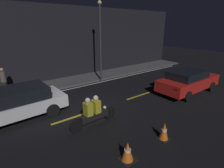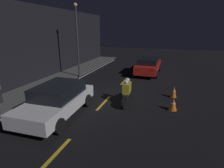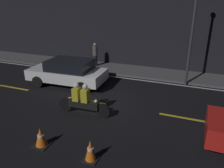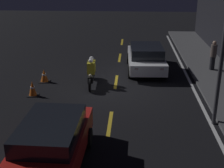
% 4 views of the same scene
% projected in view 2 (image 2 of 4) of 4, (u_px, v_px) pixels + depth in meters
% --- Properties ---
extents(ground_plane, '(56.00, 56.00, 0.00)m').
position_uv_depth(ground_plane, '(110.00, 97.00, 10.55)').
color(ground_plane, black).
extents(raised_curb, '(28.00, 2.31, 0.12)m').
position_uv_depth(raised_curb, '(40.00, 87.00, 12.09)').
color(raised_curb, '#4C4C4F').
rests_on(raised_curb, ground).
extents(building_front, '(28.00, 0.30, 5.62)m').
position_uv_depth(building_front, '(19.00, 46.00, 11.66)').
color(building_front, black).
rests_on(building_front, ground).
extents(lane_dash_b, '(2.00, 0.14, 0.01)m').
position_uv_depth(lane_dash_b, '(53.00, 157.00, 5.58)').
color(lane_dash_b, gold).
rests_on(lane_dash_b, ground).
extents(lane_dash_c, '(2.00, 0.14, 0.01)m').
position_uv_depth(lane_dash_c, '(104.00, 103.00, 9.65)').
color(lane_dash_c, gold).
rests_on(lane_dash_c, ground).
extents(lane_dash_d, '(2.00, 0.14, 0.01)m').
position_uv_depth(lane_dash_d, '(124.00, 81.00, 13.72)').
color(lane_dash_d, gold).
rests_on(lane_dash_d, ground).
extents(lane_dash_e, '(2.00, 0.14, 0.01)m').
position_uv_depth(lane_dash_e, '(135.00, 69.00, 17.79)').
color(lane_dash_e, gold).
rests_on(lane_dash_e, ground).
extents(lane_solid_kerb, '(25.20, 0.14, 0.01)m').
position_uv_depth(lane_solid_kerb, '(57.00, 90.00, 11.68)').
color(lane_solid_kerb, silver).
rests_on(lane_solid_kerb, ground).
extents(sedan_white, '(4.36, 2.16, 1.45)m').
position_uv_depth(sedan_white, '(58.00, 99.00, 8.14)').
color(sedan_white, silver).
rests_on(sedan_white, ground).
extents(taxi_red, '(4.56, 1.97, 1.46)m').
position_uv_depth(taxi_red, '(148.00, 65.00, 15.70)').
color(taxi_red, red).
rests_on(taxi_red, ground).
extents(motorcycle, '(2.33, 0.39, 1.37)m').
position_uv_depth(motorcycle, '(127.00, 92.00, 9.51)').
color(motorcycle, black).
rests_on(motorcycle, ground).
extents(traffic_cone_near, '(0.51, 0.51, 0.66)m').
position_uv_depth(traffic_cone_near, '(173.00, 104.00, 8.66)').
color(traffic_cone_near, black).
rests_on(traffic_cone_near, ground).
extents(traffic_cone_mid, '(0.45, 0.45, 0.70)m').
position_uv_depth(traffic_cone_mid, '(174.00, 92.00, 10.31)').
color(traffic_cone_mid, black).
rests_on(traffic_cone_mid, ground).
extents(street_lamp, '(0.28, 0.28, 5.76)m').
position_uv_depth(street_lamp, '(77.00, 38.00, 13.70)').
color(street_lamp, '#333338').
rests_on(street_lamp, ground).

